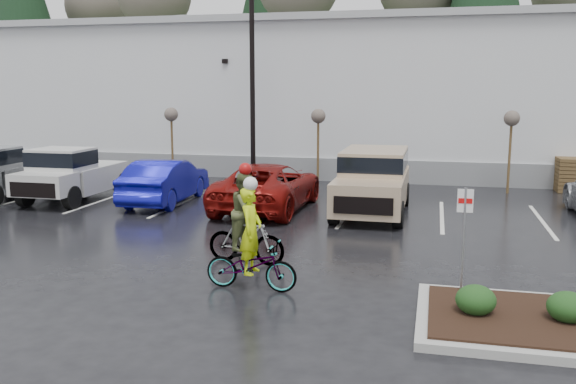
% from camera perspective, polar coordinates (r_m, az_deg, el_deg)
% --- Properties ---
extents(ground, '(120.00, 120.00, 0.00)m').
position_cam_1_polar(ground, '(12.77, -1.64, -8.87)').
color(ground, black).
rests_on(ground, ground).
extents(warehouse, '(60.50, 15.50, 7.20)m').
position_cam_1_polar(warehouse, '(33.81, 8.29, 8.99)').
color(warehouse, silver).
rests_on(warehouse, ground).
extents(wooded_ridge, '(80.00, 25.00, 6.00)m').
position_cam_1_polar(wooded_ridge, '(56.76, 10.50, 8.58)').
color(wooded_ridge, '#23421B').
rests_on(wooded_ridge, ground).
extents(lamppost, '(0.50, 1.00, 9.22)m').
position_cam_1_polar(lamppost, '(24.78, -3.39, 13.51)').
color(lamppost, black).
rests_on(lamppost, ground).
extents(sapling_west, '(0.60, 0.60, 3.20)m').
position_cam_1_polar(sapling_west, '(27.12, -10.87, 6.78)').
color(sapling_west, '#45311B').
rests_on(sapling_west, ground).
extents(sapling_mid, '(0.60, 0.60, 3.20)m').
position_cam_1_polar(sapling_mid, '(25.14, 2.85, 6.72)').
color(sapling_mid, '#45311B').
rests_on(sapling_mid, ground).
extents(sapling_east, '(0.60, 0.60, 3.20)m').
position_cam_1_polar(sapling_east, '(24.86, 20.19, 6.09)').
color(sapling_east, '#45311B').
rests_on(sapling_east, ground).
extents(pallet_stack_a, '(1.20, 1.20, 1.35)m').
position_cam_1_polar(pallet_stack_a, '(26.43, 25.07, 1.48)').
color(pallet_stack_a, '#45311B').
rests_on(pallet_stack_a, ground).
extents(shrub_a, '(0.70, 0.70, 0.52)m').
position_cam_1_polar(shrub_a, '(11.31, 17.16, -9.62)').
color(shrub_a, '#123314').
rests_on(shrub_a, curb_island).
extents(shrub_b, '(0.70, 0.70, 0.52)m').
position_cam_1_polar(shrub_b, '(11.51, 24.74, -9.76)').
color(shrub_b, '#123314').
rests_on(shrub_b, curb_island).
extents(fire_lane_sign, '(0.30, 0.05, 2.20)m').
position_cam_1_polar(fire_lane_sign, '(12.18, 16.14, -3.32)').
color(fire_lane_sign, gray).
rests_on(fire_lane_sign, ground).
extents(pickup_silver, '(2.10, 5.20, 1.96)m').
position_cam_1_polar(pickup_silver, '(25.12, -25.00, 1.80)').
color(pickup_silver, '#999CA0').
rests_on(pickup_silver, ground).
extents(pickup_white, '(2.10, 5.20, 1.96)m').
position_cam_1_polar(pickup_white, '(23.68, -19.13, 1.74)').
color(pickup_white, '#B9B8B4').
rests_on(pickup_white, ground).
extents(car_blue, '(1.86, 4.82, 1.56)m').
position_cam_1_polar(car_blue, '(22.09, -11.38, 1.02)').
color(car_blue, '#0D0F95').
rests_on(car_blue, ground).
extents(car_red, '(2.80, 5.73, 1.57)m').
position_cam_1_polar(car_red, '(20.48, -1.88, 0.54)').
color(car_red, maroon).
rests_on(car_red, ground).
extents(suv_tan, '(2.20, 5.10, 2.06)m').
position_cam_1_polar(suv_tan, '(19.87, 7.91, 0.88)').
color(suv_tan, tan).
rests_on(suv_tan, ground).
extents(cyclist_hivis, '(1.95, 0.74, 2.33)m').
position_cam_1_polar(cyclist_hivis, '(12.43, -3.47, -5.92)').
color(cyclist_hivis, '#3F3F44').
rests_on(cyclist_hivis, ground).
extents(cyclist_olive, '(1.88, 0.92, 2.38)m').
position_cam_1_polar(cyclist_olive, '(14.19, -3.96, -3.34)').
color(cyclist_olive, '#3F3F44').
rests_on(cyclist_olive, ground).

